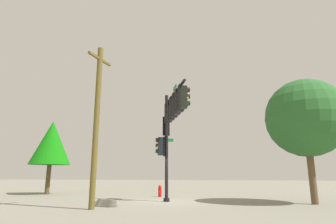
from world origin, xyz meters
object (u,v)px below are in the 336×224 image
Objects in this scene: utility_pole at (96,121)px; tree_near at (306,118)px; fire_hydrant at (160,191)px; signal_pole_assembly at (171,119)px; tree_mid at (51,143)px.

utility_pole reaches higher than tree_near.
fire_hydrant is at bearing 167.80° from utility_pole.
tree_mid is at bearing -117.16° from signal_pole_assembly.
utility_pole reaches higher than tree_mid.
signal_pole_assembly is at bearing 62.84° from tree_mid.
tree_near is (-1.42, 7.63, 0.08)m from signal_pole_assembly.
signal_pole_assembly reaches higher than tree_mid.
tree_mid reaches higher than fire_hydrant.
tree_mid is at bearing -95.71° from fire_hydrant.
utility_pole is 9.68× the size of fire_hydrant.
tree_near reaches higher than signal_pole_assembly.
signal_pole_assembly reaches higher than fire_hydrant.
tree_near is 1.17× the size of tree_mid.
fire_hydrant is at bearing 84.29° from tree_mid.
tree_mid is (-4.32, -18.82, -0.60)m from tree_near.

